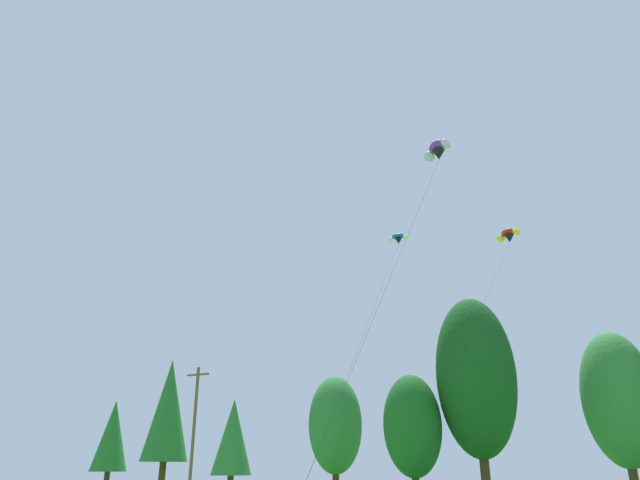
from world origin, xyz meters
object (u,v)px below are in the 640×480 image
Objects in this scene: utility_pole at (194,430)px; parafoil_kite_far_purple at (438,151)px; parafoil_kite_mid_red_yellow at (509,236)px; parafoil_kite_high_blue_white at (398,239)px.

parafoil_kite_far_purple reaches higher than utility_pole.
utility_pole is 0.49× the size of parafoil_kite_mid_red_yellow.
parafoil_kite_mid_red_yellow is (24.68, 13.03, 17.35)m from utility_pole.
parafoil_kite_mid_red_yellow is (10.09, 2.08, -0.74)m from parafoil_kite_high_blue_white.
parafoil_kite_high_blue_white is 14.18m from parafoil_kite_far_purple.
parafoil_kite_far_purple is at bearing -2.45° from utility_pole.
parafoil_kite_high_blue_white is (14.59, 10.95, 18.09)m from utility_pole.
parafoil_kite_far_purple is (-2.56, -13.98, 2.39)m from parafoil_kite_mid_red_yellow.
parafoil_kite_mid_red_yellow reaches higher than utility_pole.
utility_pole is at bearing 177.55° from parafoil_kite_far_purple.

